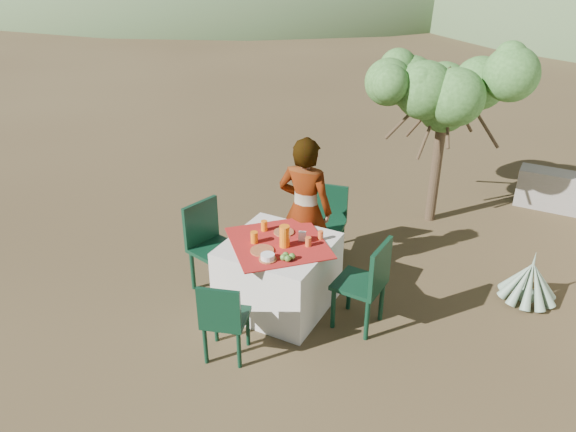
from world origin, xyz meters
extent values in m
plane|color=#392B1A|center=(0.00, 0.00, 0.00)|extent=(160.00, 160.00, 0.00)
cube|color=white|center=(0.45, -0.46, 0.38)|extent=(1.02, 1.02, 0.75)
cube|color=#A32417|center=(0.45, -0.46, 0.76)|extent=(1.30, 1.30, 0.01)
cylinder|color=black|center=(0.36, 0.42, 0.22)|extent=(0.04, 0.04, 0.45)
cylinder|color=black|center=(0.69, 0.48, 0.22)|extent=(0.04, 0.04, 0.45)
cylinder|color=black|center=(0.30, 0.75, 0.22)|extent=(0.04, 0.04, 0.45)
cylinder|color=black|center=(0.63, 0.81, 0.22)|extent=(0.04, 0.04, 0.45)
cube|color=black|center=(0.50, 0.62, 0.45)|extent=(0.48, 0.48, 0.04)
cube|color=black|center=(0.47, 0.80, 0.68)|extent=(0.42, 0.11, 0.44)
cylinder|color=black|center=(0.50, -1.18, 0.21)|extent=(0.04, 0.04, 0.42)
cylinder|color=black|center=(0.20, -1.27, 0.21)|extent=(0.04, 0.04, 0.42)
cylinder|color=black|center=(0.60, -1.48, 0.21)|extent=(0.04, 0.04, 0.42)
cylinder|color=black|center=(0.29, -1.57, 0.21)|extent=(0.04, 0.04, 0.42)
cube|color=black|center=(0.40, -1.37, 0.42)|extent=(0.49, 0.49, 0.04)
cube|color=black|center=(0.45, -1.54, 0.64)|extent=(0.39, 0.15, 0.41)
cylinder|color=black|center=(-0.17, -0.73, 0.25)|extent=(0.05, 0.05, 0.49)
cylinder|color=black|center=(-0.08, -0.37, 0.25)|extent=(0.05, 0.05, 0.49)
cylinder|color=black|center=(-0.53, -0.65, 0.25)|extent=(0.05, 0.05, 0.49)
cylinder|color=black|center=(-0.44, -0.29, 0.25)|extent=(0.05, 0.05, 0.49)
cube|color=black|center=(-0.30, -0.51, 0.49)|extent=(0.56, 0.56, 0.04)
cube|color=black|center=(-0.51, -0.46, 0.76)|extent=(0.15, 0.46, 0.48)
cylinder|color=black|center=(1.13, -0.18, 0.24)|extent=(0.05, 0.05, 0.48)
cylinder|color=black|center=(1.11, -0.55, 0.24)|extent=(0.05, 0.05, 0.48)
cylinder|color=black|center=(1.50, -0.20, 0.24)|extent=(0.05, 0.05, 0.48)
cylinder|color=black|center=(1.48, -0.57, 0.24)|extent=(0.05, 0.05, 0.48)
cube|color=black|center=(1.31, -0.38, 0.48)|extent=(0.47, 0.47, 0.04)
cube|color=black|center=(1.51, -0.39, 0.74)|extent=(0.07, 0.45, 0.47)
imported|color=#8C6651|center=(0.43, 0.18, 0.84)|extent=(0.65, 0.46, 1.68)
cylinder|color=#4D3826|center=(1.35, 2.25, 0.80)|extent=(0.14, 0.14, 1.59)
sphere|color=#2D5A21|center=(1.35, 2.25, 1.59)|extent=(0.68, 0.68, 0.68)
sphere|color=#2D5A21|center=(1.97, 2.25, 1.76)|extent=(0.64, 0.64, 0.64)
sphere|color=#2D5A21|center=(0.78, 2.36, 1.70)|extent=(0.59, 0.59, 0.59)
sphere|color=#2D5A21|center=(1.46, 2.87, 1.82)|extent=(0.61, 0.61, 0.61)
sphere|color=#2D5A21|center=(1.40, 1.68, 1.65)|extent=(0.55, 0.55, 0.55)
sphere|color=gray|center=(2.78, 0.88, 0.04)|extent=(0.20, 0.20, 0.20)
cone|color=gray|center=(2.78, 0.88, 0.30)|extent=(0.11, 0.11, 0.59)
cone|color=gray|center=(2.91, 0.85, 0.24)|extent=(0.36, 0.17, 0.50)
cone|color=gray|center=(2.90, 0.93, 0.24)|extent=(0.35, 0.22, 0.51)
cone|color=gray|center=(2.85, 0.99, 0.24)|extent=(0.25, 0.33, 0.51)
cone|color=gray|center=(2.77, 1.01, 0.24)|extent=(0.14, 0.36, 0.50)
cone|color=gray|center=(2.69, 0.98, 0.24)|extent=(0.28, 0.31, 0.52)
cone|color=gray|center=(2.65, 0.91, 0.24)|extent=(0.36, 0.17, 0.50)
cone|color=gray|center=(2.66, 0.83, 0.24)|extent=(0.35, 0.22, 0.51)
cone|color=gray|center=(2.71, 0.76, 0.24)|extent=(0.25, 0.33, 0.51)
cone|color=gray|center=(2.79, 0.75, 0.24)|extent=(0.14, 0.36, 0.50)
cone|color=gray|center=(2.87, 0.78, 0.24)|extent=(0.28, 0.31, 0.52)
cylinder|color=brown|center=(0.40, -0.26, 0.77)|extent=(0.21, 0.21, 0.01)
cylinder|color=brown|center=(0.39, -0.69, 0.77)|extent=(0.24, 0.24, 0.01)
cylinder|color=orange|center=(0.20, -0.31, 0.82)|extent=(0.07, 0.07, 0.11)
cylinder|color=orange|center=(0.24, -0.58, 0.82)|extent=(0.07, 0.07, 0.12)
cylinder|color=orange|center=(0.54, -0.50, 0.88)|extent=(0.10, 0.10, 0.23)
cylinder|color=brown|center=(0.52, -0.80, 0.77)|extent=(0.17, 0.17, 0.01)
cylinder|color=white|center=(0.52, -0.80, 0.80)|extent=(0.14, 0.14, 0.05)
cylinder|color=#D75B26|center=(0.75, -0.38, 0.81)|extent=(0.06, 0.06, 0.10)
cylinder|color=#D75B26|center=(0.80, -0.19, 0.81)|extent=(0.06, 0.06, 0.09)
cube|color=white|center=(0.64, -0.31, 0.81)|extent=(0.09, 0.07, 0.10)
sphere|color=#4D7B2D|center=(0.66, -0.69, 0.79)|extent=(0.06, 0.06, 0.06)
sphere|color=#4D7B2D|center=(0.72, -0.68, 0.79)|extent=(0.06, 0.06, 0.06)
sphere|color=#4D7B2D|center=(0.70, -0.74, 0.79)|extent=(0.06, 0.06, 0.06)
sphere|color=#4D7B2D|center=(0.66, -0.74, 0.79)|extent=(0.06, 0.06, 0.06)
camera|label=1|loc=(2.84, -4.76, 3.61)|focal=35.00mm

